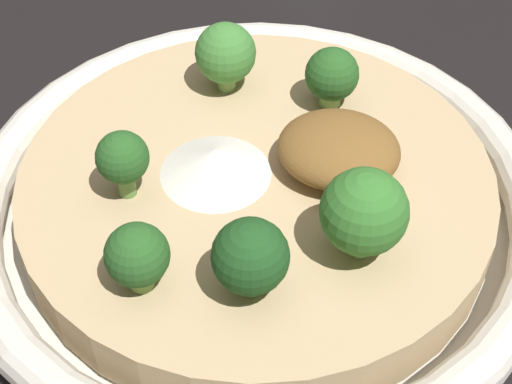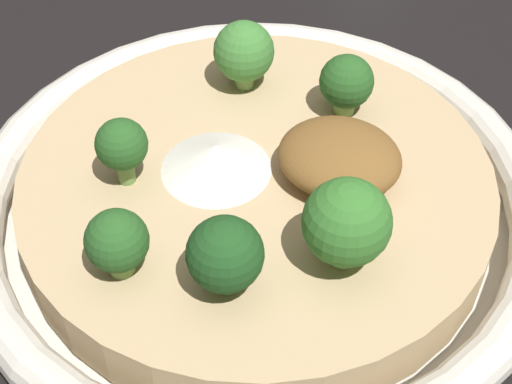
% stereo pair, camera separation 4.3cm
% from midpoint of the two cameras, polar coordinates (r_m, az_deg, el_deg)
% --- Properties ---
extents(ground_plane, '(6.00, 6.00, 0.00)m').
position_cam_midpoint_polar(ground_plane, '(0.45, -2.75, -2.27)').
color(ground_plane, black).
extents(risotto_bowl, '(0.32, 0.32, 0.04)m').
position_cam_midpoint_polar(risotto_bowl, '(0.43, -2.84, -0.55)').
color(risotto_bowl, silver).
rests_on(risotto_bowl, ground_plane).
extents(cheese_sprinkle, '(0.06, 0.06, 0.02)m').
position_cam_midpoint_polar(cheese_sprinkle, '(0.41, -5.96, 2.06)').
color(cheese_sprinkle, white).
rests_on(cheese_sprinkle, risotto_bowl).
extents(crispy_onion_garnish, '(0.06, 0.06, 0.03)m').
position_cam_midpoint_polar(crispy_onion_garnish, '(0.41, 3.08, 2.98)').
color(crispy_onion_garnish, brown).
rests_on(crispy_onion_garnish, risotto_bowl).
extents(broccoli_front, '(0.04, 0.04, 0.04)m').
position_cam_midpoint_polar(broccoli_front, '(0.46, -4.94, 9.85)').
color(broccoli_front, '#759E4C').
rests_on(broccoli_front, risotto_bowl).
extents(broccoli_left, '(0.04, 0.04, 0.05)m').
position_cam_midpoint_polar(broccoli_left, '(0.36, 4.50, -1.67)').
color(broccoli_left, '#84A856').
rests_on(broccoli_left, risotto_bowl).
extents(broccoli_back_left, '(0.04, 0.04, 0.04)m').
position_cam_midpoint_polar(broccoli_back_left, '(0.35, -3.96, -4.94)').
color(broccoli_back_left, '#668E47').
rests_on(broccoli_back_left, risotto_bowl).
extents(broccoli_right, '(0.03, 0.03, 0.04)m').
position_cam_midpoint_polar(broccoli_right, '(0.40, -12.73, 2.20)').
color(broccoli_right, '#668E47').
rests_on(broccoli_right, risotto_bowl).
extents(broccoli_front_left, '(0.03, 0.03, 0.04)m').
position_cam_midpoint_polar(broccoli_front_left, '(0.45, 2.80, 8.33)').
color(broccoli_front_left, '#759E4C').
rests_on(broccoli_front_left, risotto_bowl).
extents(broccoli_back_right, '(0.03, 0.03, 0.04)m').
position_cam_midpoint_polar(broccoli_back_right, '(0.36, -12.04, -4.79)').
color(broccoli_back_right, '#759E4C').
rests_on(broccoli_back_right, risotto_bowl).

